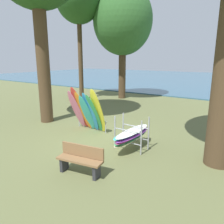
% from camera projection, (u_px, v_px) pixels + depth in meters
% --- Properties ---
extents(ground_plane, '(80.00, 80.00, 0.00)m').
position_uv_depth(ground_plane, '(91.00, 136.00, 9.61)').
color(ground_plane, '#60663D').
extents(lake_water, '(80.00, 36.00, 0.10)m').
position_uv_depth(lake_water, '(214.00, 80.00, 33.44)').
color(lake_water, '#38607A').
rests_on(lake_water, ground).
extents(tree_far_left_back, '(4.69, 4.69, 8.92)m').
position_uv_depth(tree_far_left_back, '(123.00, 21.00, 17.30)').
color(tree_far_left_back, '#4C3823').
rests_on(tree_far_left_back, ground).
extents(leaning_board_pile, '(1.88, 1.05, 2.11)m').
position_uv_depth(leaning_board_pile, '(87.00, 111.00, 10.00)').
color(leaning_board_pile, pink).
rests_on(leaning_board_pile, ground).
extents(board_storage_rack, '(1.15, 2.13, 1.25)m').
position_uv_depth(board_storage_rack, '(131.00, 135.00, 8.17)').
color(board_storage_rack, '#9EA0A5').
rests_on(board_storage_rack, ground).
extents(park_bench, '(1.45, 0.63, 0.85)m').
position_uv_depth(park_bench, '(81.00, 159.00, 6.41)').
color(park_bench, '#2D2D33').
rests_on(park_bench, ground).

